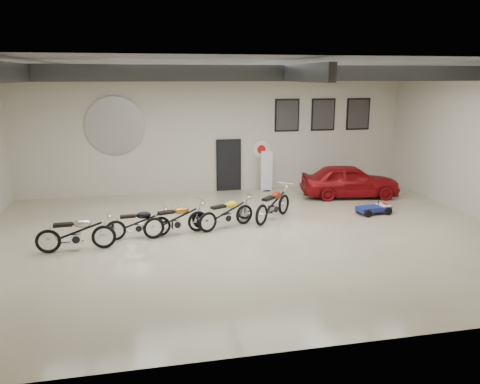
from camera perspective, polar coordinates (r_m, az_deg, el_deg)
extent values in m
cube|color=#B8B18D|center=(14.09, 1.00, -5.50)|extent=(16.00, 12.00, 0.01)
cube|color=slate|center=(13.29, 1.09, 15.28)|extent=(16.00, 12.00, 0.01)
cube|color=beige|center=(19.31, -2.92, 7.42)|extent=(16.00, 0.02, 5.00)
cube|color=black|center=(19.56, -1.40, 3.22)|extent=(0.92, 0.08, 2.10)
imported|color=maroon|center=(19.07, 13.24, 1.35)|extent=(2.08, 4.01, 1.31)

